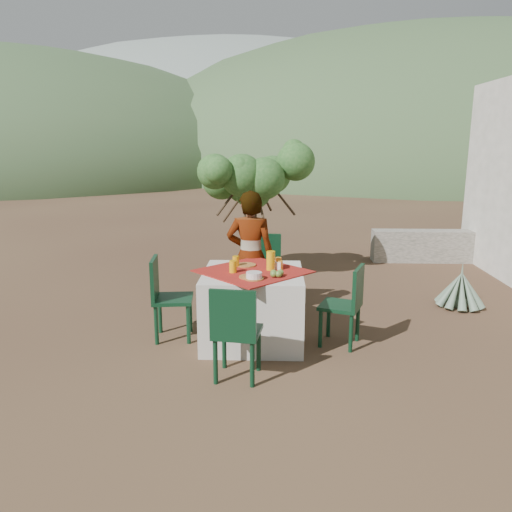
{
  "coord_description": "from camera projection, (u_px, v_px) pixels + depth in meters",
  "views": [
    {
      "loc": [
        0.58,
        -5.26,
        2.05
      ],
      "look_at": [
        0.37,
        0.1,
        0.83
      ],
      "focal_mm": 35.0,
      "sensor_mm": 36.0,
      "label": 1
    }
  ],
  "objects": [
    {
      "name": "bowl_plate",
      "position": [
        254.0,
        278.0,
        4.81
      ],
      "size": [
        0.19,
        0.19,
        0.01
      ],
      "primitive_type": "cylinder",
      "color": "brown",
      "rests_on": "table"
    },
    {
      "name": "chair_far",
      "position": [
        263.0,
        268.0,
        6.21
      ],
      "size": [
        0.45,
        0.45,
        0.93
      ],
      "rotation": [
        0.0,
        0.0,
        -0.05
      ],
      "color": "black",
      "rests_on": "ground"
    },
    {
      "name": "white_bowl",
      "position": [
        254.0,
        275.0,
        4.8
      ],
      "size": [
        0.15,
        0.15,
        0.06
      ],
      "primitive_type": "cylinder",
      "color": "white",
      "rests_on": "bowl_plate"
    },
    {
      "name": "jar_right",
      "position": [
        278.0,
        262.0,
        5.26
      ],
      "size": [
        0.07,
        0.07,
        0.1
      ],
      "primitive_type": "cylinder",
      "color": "orange",
      "rests_on": "table"
    },
    {
      "name": "hill_near_left",
      "position": [
        15.0,
        172.0,
        35.5
      ],
      "size": [
        40.0,
        40.0,
        16.0
      ],
      "primitive_type": "ellipsoid",
      "color": "#2E4929",
      "rests_on": "ground"
    },
    {
      "name": "chair_left",
      "position": [
        166.0,
        294.0,
        5.24
      ],
      "size": [
        0.45,
        0.45,
        0.88
      ],
      "rotation": [
        0.0,
        0.0,
        1.68
      ],
      "color": "black",
      "rests_on": "ground"
    },
    {
      "name": "chair_right",
      "position": [
        347.0,
        302.0,
        5.06
      ],
      "size": [
        0.5,
        0.5,
        0.84
      ],
      "rotation": [
        0.0,
        0.0,
        4.34
      ],
      "color": "black",
      "rests_on": "ground"
    },
    {
      "name": "person",
      "position": [
        250.0,
        256.0,
        5.77
      ],
      "size": [
        0.59,
        0.42,
        1.53
      ],
      "primitive_type": "imported",
      "rotation": [
        0.0,
        0.0,
        3.04
      ],
      "color": "#8C6651",
      "rests_on": "ground"
    },
    {
      "name": "glass_near",
      "position": [
        233.0,
        267.0,
        5.04
      ],
      "size": [
        0.08,
        0.08,
        0.12
      ],
      "primitive_type": "cylinder",
      "color": "#EBA80E",
      "rests_on": "table"
    },
    {
      "name": "hill_near_right",
      "position": [
        417.0,
        168.0,
        40.22
      ],
      "size": [
        48.0,
        48.0,
        20.0
      ],
      "primitive_type": "ellipsoid",
      "color": "#2E4929",
      "rests_on": "ground"
    },
    {
      "name": "ground",
      "position": [
        223.0,
        329.0,
        5.6
      ],
      "size": [
        160.0,
        160.0,
        0.0
      ],
      "primitive_type": "plane",
      "color": "#3B251B",
      "rests_on": "ground"
    },
    {
      "name": "hill_far_center",
      "position": [
        235.0,
        161.0,
        56.4
      ],
      "size": [
        60.0,
        60.0,
        24.0
      ],
      "primitive_type": "ellipsoid",
      "color": "slate",
      "rests_on": "ground"
    },
    {
      "name": "stone_wall",
      "position": [
        447.0,
        246.0,
        8.72
      ],
      "size": [
        2.6,
        0.35,
        0.55
      ],
      "primitive_type": "cube",
      "color": "gray",
      "rests_on": "ground"
    },
    {
      "name": "plate_far",
      "position": [
        246.0,
        265.0,
        5.33
      ],
      "size": [
        0.21,
        0.21,
        0.01
      ],
      "primitive_type": "cylinder",
      "color": "brown",
      "rests_on": "table"
    },
    {
      "name": "juice_pitcher",
      "position": [
        271.0,
        261.0,
        5.14
      ],
      "size": [
        0.09,
        0.09,
        0.2
      ],
      "primitive_type": "cylinder",
      "color": "#EBA80E",
      "rests_on": "table"
    },
    {
      "name": "glass_far",
      "position": [
        236.0,
        261.0,
        5.28
      ],
      "size": [
        0.07,
        0.07,
        0.11
      ],
      "primitive_type": "cylinder",
      "color": "#EBA80E",
      "rests_on": "table"
    },
    {
      "name": "table",
      "position": [
        253.0,
        306.0,
        5.21
      ],
      "size": [
        1.3,
        1.3,
        0.76
      ],
      "color": "beige",
      "rests_on": "ground"
    },
    {
      "name": "shrub_tree",
      "position": [
        257.0,
        185.0,
        7.33
      ],
      "size": [
        1.54,
        1.51,
        1.81
      ],
      "color": "#483724",
      "rests_on": "ground"
    },
    {
      "name": "chair_near",
      "position": [
        236.0,
        329.0,
        4.29
      ],
      "size": [
        0.45,
        0.45,
        0.86
      ],
      "rotation": [
        0.0,
        0.0,
        3.01
      ],
      "color": "black",
      "rests_on": "ground"
    },
    {
      "name": "jar_left",
      "position": [
        280.0,
        265.0,
        5.17
      ],
      "size": [
        0.06,
        0.06,
        0.09
      ],
      "primitive_type": "cylinder",
      "color": "orange",
      "rests_on": "table"
    },
    {
      "name": "napkin_holder",
      "position": [
        278.0,
        266.0,
        5.16
      ],
      "size": [
        0.07,
        0.05,
        0.08
      ],
      "primitive_type": "cube",
      "rotation": [
        0.0,
        0.0,
        -0.34
      ],
      "color": "white",
      "rests_on": "table"
    },
    {
      "name": "plate_near",
      "position": [
        249.0,
        277.0,
        4.87
      ],
      "size": [
        0.2,
        0.2,
        0.01
      ],
      "primitive_type": "cylinder",
      "color": "brown",
      "rests_on": "table"
    },
    {
      "name": "agave",
      "position": [
        460.0,
        290.0,
        6.33
      ],
      "size": [
        0.62,
        0.61,
        0.65
      ],
      "rotation": [
        0.0,
        0.0,
        0.1
      ],
      "color": "slate",
      "rests_on": "ground"
    },
    {
      "name": "fruit_cluster",
      "position": [
        277.0,
        273.0,
        4.89
      ],
      "size": [
        0.13,
        0.12,
        0.07
      ],
      "color": "olive",
      "rests_on": "table"
    }
  ]
}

